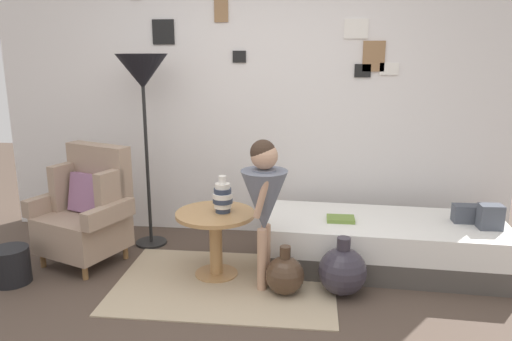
{
  "coord_description": "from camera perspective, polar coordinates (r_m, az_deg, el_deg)",
  "views": [
    {
      "loc": [
        0.55,
        -2.68,
        1.76
      ],
      "look_at": [
        0.15,
        0.95,
        0.85
      ],
      "focal_mm": 34.92,
      "sensor_mm": 36.0,
      "label": 1
    }
  ],
  "objects": [
    {
      "name": "person_child",
      "position": [
        3.58,
        0.93,
        -2.86
      ],
      "size": [
        0.34,
        0.34,
        1.13
      ],
      "color": "tan",
      "rests_on": "ground"
    },
    {
      "name": "armchair",
      "position": [
        4.38,
        -18.71,
        -4.35
      ],
      "size": [
        0.88,
        0.78,
        0.97
      ],
      "color": "olive",
      "rests_on": "ground"
    },
    {
      "name": "floor_lamp",
      "position": [
        4.4,
        -12.86,
        10.25
      ],
      "size": [
        0.44,
        0.44,
        1.71
      ],
      "color": "black",
      "rests_on": "ground"
    },
    {
      "name": "daybed",
      "position": [
        4.24,
        14.45,
        -8.08
      ],
      "size": [
        1.94,
        0.91,
        0.4
      ],
      "color": "#4C4742",
      "rests_on": "ground"
    },
    {
      "name": "vase_striped",
      "position": [
        3.82,
        -3.84,
        -3.06
      ],
      "size": [
        0.15,
        0.15,
        0.29
      ],
      "color": "#2D384C",
      "rests_on": "side_table"
    },
    {
      "name": "rug",
      "position": [
        3.9,
        -3.49,
        -12.79
      ],
      "size": [
        1.66,
        1.15,
        0.01
      ],
      "primitive_type": "cube",
      "color": "tan",
      "rests_on": "ground"
    },
    {
      "name": "ground_plane",
      "position": [
        3.26,
        -4.72,
        -18.79
      ],
      "size": [
        12.0,
        12.0,
        0.0
      ],
      "primitive_type": "plane",
      "color": "#4C3D33"
    },
    {
      "name": "pillow_mid",
      "position": [
        4.31,
        22.96,
        -4.58
      ],
      "size": [
        0.21,
        0.12,
        0.14
      ],
      "primitive_type": "cube",
      "rotation": [
        0.0,
        0.0,
        0.01
      ],
      "color": "#474C56",
      "rests_on": "daybed"
    },
    {
      "name": "demijohn_far",
      "position": [
        3.73,
        9.88,
        -11.26
      ],
      "size": [
        0.35,
        0.35,
        0.44
      ],
      "color": "#332D38",
      "rests_on": "ground"
    },
    {
      "name": "pillow_head",
      "position": [
        4.22,
        25.26,
        -4.82
      ],
      "size": [
        0.18,
        0.13,
        0.19
      ],
      "primitive_type": "cube",
      "rotation": [
        0.0,
        0.0,
        0.04
      ],
      "color": "#474C56",
      "rests_on": "daybed"
    },
    {
      "name": "demijohn_near",
      "position": [
        3.71,
        3.33,
        -11.85
      ],
      "size": [
        0.28,
        0.28,
        0.37
      ],
      "color": "#473323",
      "rests_on": "ground"
    },
    {
      "name": "side_table",
      "position": [
        3.9,
        -4.65,
        -6.77
      ],
      "size": [
        0.61,
        0.61,
        0.52
      ],
      "color": "tan",
      "rests_on": "ground"
    },
    {
      "name": "magazine_basket",
      "position": [
        4.29,
        -26.25,
        -9.73
      ],
      "size": [
        0.28,
        0.28,
        0.28
      ],
      "primitive_type": "cylinder",
      "color": "black",
      "rests_on": "ground"
    },
    {
      "name": "book_on_daybed",
      "position": [
        4.08,
        9.67,
        -5.49
      ],
      "size": [
        0.22,
        0.16,
        0.03
      ],
      "primitive_type": "cube",
      "rotation": [
        0.0,
        0.0,
        0.0
      ],
      "color": "olive",
      "rests_on": "daybed"
    },
    {
      "name": "gallery_wall",
      "position": [
        4.69,
        -0.46,
        8.38
      ],
      "size": [
        4.8,
        0.12,
        2.6
      ],
      "color": "silver",
      "rests_on": "ground"
    }
  ]
}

